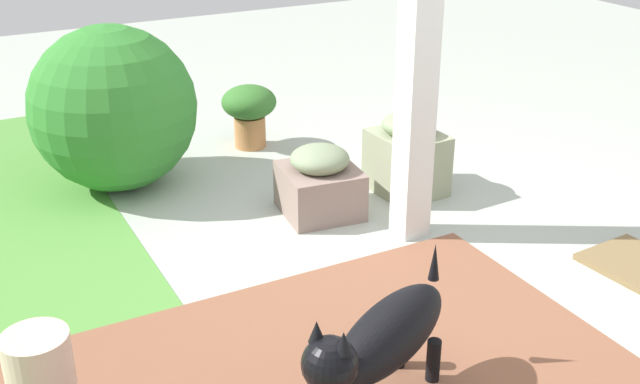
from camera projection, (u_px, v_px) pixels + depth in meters
ground_plane at (395, 271)px, 3.77m from camera, size 12.00×12.00×0.00m
porch_pillar at (421, 6)px, 3.64m from camera, size 0.15×0.15×2.36m
stone_planter_nearest at (407, 155)px, 4.52m from camera, size 0.42×0.37×0.48m
stone_planter_near at (320, 183)px, 4.28m from camera, size 0.46×0.45×0.39m
round_shrub at (113, 108)px, 4.50m from camera, size 0.96×0.96×0.96m
terracotta_pot_broad at (249, 109)px, 5.17m from camera, size 0.36×0.36×0.42m
dog at (383, 339)px, 2.71m from camera, size 0.50×0.76×0.55m
ceramic_urn at (42, 382)px, 2.70m from camera, size 0.23×0.23×0.38m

